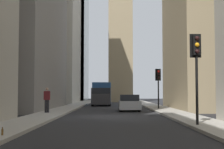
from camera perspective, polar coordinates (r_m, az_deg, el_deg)
The scene contains 11 objects.
ground_plane at distance 22.00m, azimuth 0.25°, elevation -7.31°, with size 135.00×135.00×0.00m, color #262628.
sidewalk_right at distance 22.44m, azimuth -11.41°, elevation -6.99°, with size 90.00×2.20×0.14m, color #A8A399.
sidewalk_left at distance 22.46m, azimuth 11.89°, elevation -6.98°, with size 90.00×2.20×0.14m, color #A8A399.
building_right_far at distance 56.03m, azimuth -10.86°, elevation 8.77°, with size 18.09×10.50×26.28m.
church_spire at distance 59.01m, azimuth 1.46°, elevation 10.45°, with size 4.56×4.56×29.69m.
delivery_truck at distance 40.61m, azimuth -1.79°, elevation -3.37°, with size 6.46×2.25×2.84m.
sedan_silver at distance 28.73m, azimuth 3.02°, elevation -5.02°, with size 4.30×1.78×1.42m.
traffic_light_foreground at distance 15.41m, azimuth 14.49°, elevation 2.93°, with size 0.43×0.52×4.15m.
traffic_light_midblock at distance 30.56m, azimuth 8.07°, elevation -0.83°, with size 0.43×0.52×3.66m.
pedestrian at distance 24.38m, azimuth -11.26°, elevation -4.17°, with size 0.26×0.44×1.82m.
discarded_bottle at distance 11.85m, azimuth -18.55°, elevation -9.45°, with size 0.07×0.07×0.27m.
Camera 1 is at (-21.94, 0.05, 1.57)m, focal length 52.52 mm.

